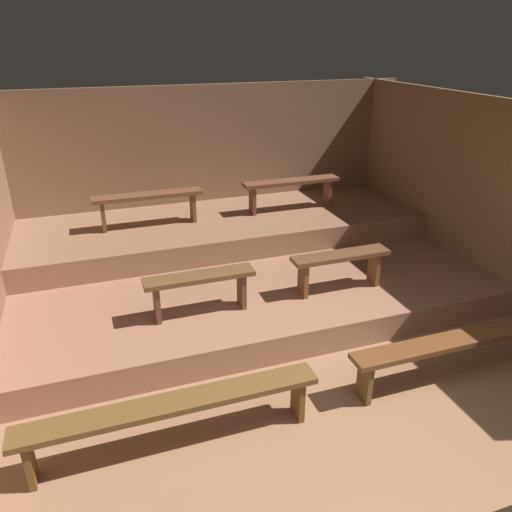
{
  "coord_description": "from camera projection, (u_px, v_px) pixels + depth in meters",
  "views": [
    {
      "loc": [
        -1.73,
        -2.11,
        2.98
      ],
      "look_at": [
        0.07,
        3.09,
        0.51
      ],
      "focal_mm": 34.78,
      "sensor_mm": 36.0,
      "label": 1
    }
  ],
  "objects": [
    {
      "name": "ground",
      "position": [
        265.0,
        317.0,
        5.78
      ],
      "size": [
        6.34,
        5.93,
        0.08
      ],
      "primitive_type": "cube",
      "color": "#996E4D"
    },
    {
      "name": "wall_back",
      "position": [
        207.0,
        165.0,
        7.52
      ],
      "size": [
        6.34,
        0.06,
        2.33
      ],
      "primitive_type": "cube",
      "color": "#876449",
      "rests_on": "ground"
    },
    {
      "name": "wall_right",
      "position": [
        478.0,
        195.0,
        6.12
      ],
      "size": [
        0.06,
        5.93,
        2.33
      ],
      "primitive_type": "cube",
      "color": "olive",
      "rests_on": "ground"
    },
    {
      "name": "platform_lower",
      "position": [
        244.0,
        273.0,
        6.4
      ],
      "size": [
        5.54,
        3.51,
        0.31
      ],
      "primitive_type": "cube",
      "color": "#A26D53",
      "rests_on": "ground"
    },
    {
      "name": "platform_middle",
      "position": [
        224.0,
        228.0,
        7.04
      ],
      "size": [
        5.54,
        1.73,
        0.31
      ],
      "primitive_type": "cube",
      "color": "#94694C",
      "rests_on": "platform_lower"
    },
    {
      "name": "bench_floor_left",
      "position": [
        173.0,
        409.0,
        3.77
      ],
      "size": [
        2.32,
        0.24,
        0.45
      ],
      "color": "brown",
      "rests_on": "ground"
    },
    {
      "name": "bench_floor_right",
      "position": [
        465.0,
        342.0,
        4.58
      ],
      "size": [
        2.32,
        0.24,
        0.45
      ],
      "color": "brown",
      "rests_on": "ground"
    },
    {
      "name": "bench_lower_left",
      "position": [
        200.0,
        284.0,
        5.05
      ],
      "size": [
        1.14,
        0.24,
        0.45
      ],
      "color": "brown",
      "rests_on": "platform_lower"
    },
    {
      "name": "bench_lower_right",
      "position": [
        340.0,
        262.0,
        5.54
      ],
      "size": [
        1.14,
        0.24,
        0.45
      ],
      "color": "brown",
      "rests_on": "platform_lower"
    },
    {
      "name": "bench_middle_left",
      "position": [
        148.0,
        200.0,
        6.54
      ],
      "size": [
        1.43,
        0.24,
        0.45
      ],
      "color": "brown",
      "rests_on": "platform_middle"
    },
    {
      "name": "bench_middle_right",
      "position": [
        291.0,
        186.0,
        7.16
      ],
      "size": [
        1.43,
        0.24,
        0.45
      ],
      "color": "brown",
      "rests_on": "platform_middle"
    }
  ]
}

